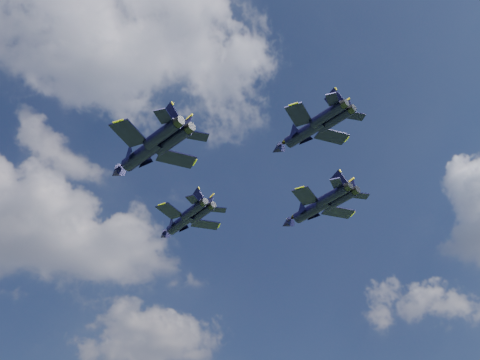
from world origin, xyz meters
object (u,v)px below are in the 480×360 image
jet_left (141,155)px  jet_slot (303,133)px  jet_lead (180,223)px  jet_right (310,210)px

jet_left → jet_slot: bearing=-56.4°
jet_lead → jet_slot: size_ratio=1.13×
jet_right → jet_slot: bearing=-138.4°
jet_lead → jet_right: (20.56, -10.05, 0.38)m
jet_lead → jet_left: bearing=-136.3°
jet_lead → jet_left: size_ratio=0.91×
jet_lead → jet_right: bearing=-47.1°
jet_left → jet_slot: jet_left is taller
jet_left → jet_right: (30.51, 11.06, 2.63)m
jet_left → jet_right: jet_right is taller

